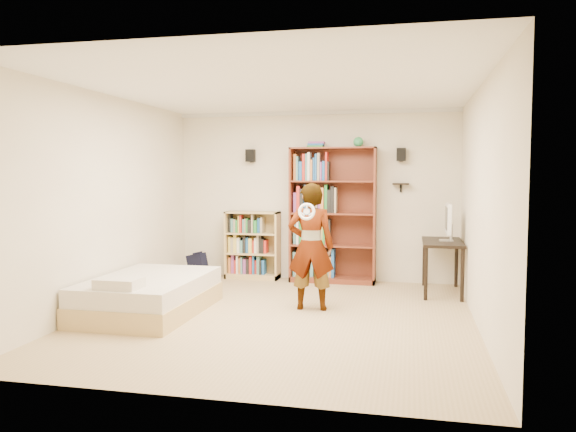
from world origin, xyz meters
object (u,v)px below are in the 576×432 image
low_bookshelf (253,245)px  daybed (149,290)px  person (311,246)px  tall_bookshelf (333,215)px  computer_desk (442,267)px

low_bookshelf → daybed: size_ratio=0.58×
daybed → person: size_ratio=1.19×
tall_bookshelf → low_bookshelf: bearing=178.7°
daybed → person: person is taller
computer_desk → person: person is taller
tall_bookshelf → computer_desk: bearing=-16.9°
low_bookshelf → daybed: 2.57m
low_bookshelf → computer_desk: size_ratio=0.99×
tall_bookshelf → person: (-0.02, -1.84, -0.26)m
computer_desk → person: (-1.66, -1.34, 0.42)m
daybed → low_bookshelf: bearing=76.2°
tall_bookshelf → low_bookshelf: tall_bookshelf is taller
daybed → person: 2.06m
computer_desk → daybed: computer_desk is taller
tall_bookshelf → daybed: tall_bookshelf is taller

